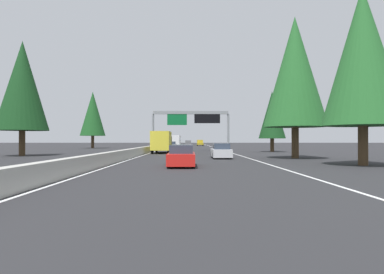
{
  "coord_description": "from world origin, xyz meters",
  "views": [
    {
      "loc": [
        -2.27,
        -5.74,
        1.8
      ],
      "look_at": [
        56.67,
        -6.11,
        2.33
      ],
      "focal_mm": 31.41,
      "sensor_mm": 36.0,
      "label": 1
    }
  ],
  "objects_px": {
    "conifer_right_foreground": "(363,56)",
    "conifer_right_mid": "(272,115)",
    "sedan_near_right": "(181,156)",
    "conifer_left_near": "(22,86)",
    "pickup_distant_a": "(200,143)",
    "conifer_left_mid": "(93,114)",
    "minivan_mid_center": "(188,143)",
    "sign_gantry_overhead": "(192,119)",
    "sedan_distant_b": "(172,145)",
    "box_truck_mid_right": "(162,141)",
    "sedan_mid_left": "(221,151)",
    "bus_far_right": "(176,140)",
    "conifer_right_near": "(295,72)"
  },
  "relations": [
    {
      "from": "pickup_distant_a",
      "to": "sedan_mid_left",
      "type": "bearing_deg",
      "value": 179.84
    },
    {
      "from": "pickup_distant_a",
      "to": "conifer_left_mid",
      "type": "xyz_separation_m",
      "value": [
        -34.38,
        24.7,
        6.66
      ]
    },
    {
      "from": "minivan_mid_center",
      "to": "conifer_right_mid",
      "type": "height_order",
      "value": "conifer_right_mid"
    },
    {
      "from": "sedan_near_right",
      "to": "conifer_left_mid",
      "type": "height_order",
      "value": "conifer_left_mid"
    },
    {
      "from": "conifer_right_near",
      "to": "conifer_right_mid",
      "type": "bearing_deg",
      "value": -6.84
    },
    {
      "from": "sign_gantry_overhead",
      "to": "pickup_distant_a",
      "type": "relative_size",
      "value": 2.26
    },
    {
      "from": "sign_gantry_overhead",
      "to": "sedan_distant_b",
      "type": "bearing_deg",
      "value": 13.16
    },
    {
      "from": "box_truck_mid_right",
      "to": "minivan_mid_center",
      "type": "height_order",
      "value": "box_truck_mid_right"
    },
    {
      "from": "sedan_distant_b",
      "to": "minivan_mid_center",
      "type": "bearing_deg",
      "value": -4.65
    },
    {
      "from": "sedan_mid_left",
      "to": "conifer_right_mid",
      "type": "relative_size",
      "value": 0.47
    },
    {
      "from": "conifer_right_mid",
      "to": "conifer_right_near",
      "type": "bearing_deg",
      "value": 173.16
    },
    {
      "from": "bus_far_right",
      "to": "sedan_distant_b",
      "type": "bearing_deg",
      "value": -179.66
    },
    {
      "from": "sign_gantry_overhead",
      "to": "conifer_left_mid",
      "type": "xyz_separation_m",
      "value": [
        19.1,
        21.72,
        2.37
      ]
    },
    {
      "from": "minivan_mid_center",
      "to": "conifer_right_mid",
      "type": "xyz_separation_m",
      "value": [
        -62.6,
        -13.14,
        4.68
      ]
    },
    {
      "from": "box_truck_mid_right",
      "to": "pickup_distant_a",
      "type": "xyz_separation_m",
      "value": [
        61.89,
        -7.14,
        -0.7
      ]
    },
    {
      "from": "conifer_right_foreground",
      "to": "box_truck_mid_right",
      "type": "bearing_deg",
      "value": 35.32
    },
    {
      "from": "sedan_mid_left",
      "to": "conifer_left_mid",
      "type": "bearing_deg",
      "value": 30.85
    },
    {
      "from": "sedan_mid_left",
      "to": "bus_far_right",
      "type": "xyz_separation_m",
      "value": [
        61.92,
        7.09,
        1.03
      ]
    },
    {
      "from": "pickup_distant_a",
      "to": "minivan_mid_center",
      "type": "bearing_deg",
      "value": 35.67
    },
    {
      "from": "minivan_mid_center",
      "to": "sedan_mid_left",
      "type": "height_order",
      "value": "minivan_mid_center"
    },
    {
      "from": "box_truck_mid_right",
      "to": "conifer_right_foreground",
      "type": "bearing_deg",
      "value": -144.68
    },
    {
      "from": "sedan_distant_b",
      "to": "conifer_left_near",
      "type": "bearing_deg",
      "value": 156.2
    },
    {
      "from": "sedan_near_right",
      "to": "minivan_mid_center",
      "type": "xyz_separation_m",
      "value": [
        90.93,
        0.0,
        0.27
      ]
    },
    {
      "from": "conifer_left_mid",
      "to": "conifer_left_near",
      "type": "bearing_deg",
      "value": -176.31
    },
    {
      "from": "pickup_distant_a",
      "to": "sedan_near_right",
      "type": "bearing_deg",
      "value": 177.43
    },
    {
      "from": "pickup_distant_a",
      "to": "conifer_right_near",
      "type": "distance_m",
      "value": 76.04
    },
    {
      "from": "pickup_distant_a",
      "to": "conifer_left_near",
      "type": "distance_m",
      "value": 73.87
    },
    {
      "from": "sign_gantry_overhead",
      "to": "box_truck_mid_right",
      "type": "bearing_deg",
      "value": 153.66
    },
    {
      "from": "bus_far_right",
      "to": "conifer_right_foreground",
      "type": "xyz_separation_m",
      "value": [
        -71.2,
        -16.3,
        6.06
      ]
    },
    {
      "from": "sedan_near_right",
      "to": "conifer_left_near",
      "type": "relative_size",
      "value": 0.34
    },
    {
      "from": "box_truck_mid_right",
      "to": "bus_far_right",
      "type": "bearing_deg",
      "value": 0.2
    },
    {
      "from": "sedan_distant_b",
      "to": "minivan_mid_center",
      "type": "distance_m",
      "value": 41.04
    },
    {
      "from": "conifer_right_mid",
      "to": "conifer_left_mid",
      "type": "relative_size",
      "value": 0.74
    },
    {
      "from": "sedan_near_right",
      "to": "sedan_distant_b",
      "type": "bearing_deg",
      "value": 3.8
    },
    {
      "from": "sign_gantry_overhead",
      "to": "conifer_left_mid",
      "type": "height_order",
      "value": "conifer_left_mid"
    },
    {
      "from": "box_truck_mid_right",
      "to": "pickup_distant_a",
      "type": "distance_m",
      "value": 62.3
    },
    {
      "from": "sign_gantry_overhead",
      "to": "bus_far_right",
      "type": "xyz_separation_m",
      "value": [
        40.03,
        4.33,
        -3.49
      ]
    },
    {
      "from": "pickup_distant_a",
      "to": "sedan_mid_left",
      "type": "distance_m",
      "value": 75.38
    },
    {
      "from": "sign_gantry_overhead",
      "to": "pickup_distant_a",
      "type": "xyz_separation_m",
      "value": [
        53.49,
        -2.98,
        -4.29
      ]
    },
    {
      "from": "sign_gantry_overhead",
      "to": "conifer_left_mid",
      "type": "relative_size",
      "value": 1.02
    },
    {
      "from": "bus_far_right",
      "to": "conifer_right_mid",
      "type": "height_order",
      "value": "conifer_right_mid"
    },
    {
      "from": "conifer_right_foreground",
      "to": "conifer_left_near",
      "type": "distance_m",
      "value": 34.63
    },
    {
      "from": "sedan_distant_b",
      "to": "bus_far_right",
      "type": "height_order",
      "value": "bus_far_right"
    },
    {
      "from": "pickup_distant_a",
      "to": "conifer_right_near",
      "type": "xyz_separation_m",
      "value": [
        -75.32,
        -7.12,
        7.62
      ]
    },
    {
      "from": "conifer_right_mid",
      "to": "conifer_left_mid",
      "type": "bearing_deg",
      "value": 56.08
    },
    {
      "from": "conifer_right_foreground",
      "to": "sign_gantry_overhead",
      "type": "bearing_deg",
      "value": 21.01
    },
    {
      "from": "conifer_right_mid",
      "to": "conifer_left_mid",
      "type": "height_order",
      "value": "conifer_left_mid"
    },
    {
      "from": "sedan_mid_left",
      "to": "conifer_right_near",
      "type": "height_order",
      "value": "conifer_right_near"
    },
    {
      "from": "conifer_right_foreground",
      "to": "conifer_right_mid",
      "type": "height_order",
      "value": "conifer_right_foreground"
    },
    {
      "from": "minivan_mid_center",
      "to": "sign_gantry_overhead",
      "type": "bearing_deg",
      "value": -179.15
    }
  ]
}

